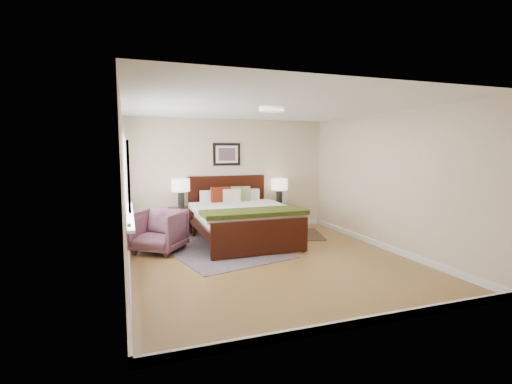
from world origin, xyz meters
The scene contains 18 objects.
floor centered at (0.00, 0.00, 0.00)m, with size 5.00×5.00×0.00m, color brown.
back_wall centered at (0.00, 2.50, 1.25)m, with size 4.50×0.04×2.50m, color beige.
front_wall centered at (0.00, -2.50, 1.25)m, with size 4.50×0.04×2.50m, color beige.
left_wall centered at (-2.25, 0.00, 1.25)m, with size 0.04×5.00×2.50m, color beige.
right_wall centered at (2.25, 0.00, 1.25)m, with size 0.04×5.00×2.50m, color beige.
ceiling centered at (0.00, 0.00, 2.50)m, with size 4.50×5.00×0.02m, color white.
window centered at (-2.20, 0.70, 1.38)m, with size 0.11×2.72×1.32m.
door centered at (-2.23, -1.75, 1.07)m, with size 0.06×1.00×2.18m.
ceil_fixture centered at (0.00, 0.00, 2.47)m, with size 0.44×0.44×0.08m.
bed centered at (-0.09, 1.38, 0.56)m, with size 1.87×2.27×1.22m.
wall_art centered at (-0.09, 2.47, 1.72)m, with size 0.62×0.05×0.50m.
nightstand_left centered at (-1.14, 2.25, 0.48)m, with size 0.50×0.45×0.60m.
nightstand_right centered at (1.10, 2.26, 0.34)m, with size 0.55×0.41×0.55m.
lamp_left centered at (-1.14, 2.27, 1.04)m, with size 0.38×0.38×0.61m.
lamp_right centered at (1.10, 2.27, 0.99)m, with size 0.38×0.38×0.61m.
armchair centered at (-1.71, 1.13, 0.37)m, with size 0.80×0.82×0.75m, color brown.
rug_persian centered at (-0.65, 0.97, 0.01)m, with size 1.78×2.52×0.01m, color #120E46.
rug_navy centered at (1.34, 1.51, 0.01)m, with size 0.77×1.16×0.01m, color black.
Camera 1 is at (-2.20, -5.56, 1.81)m, focal length 26.00 mm.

